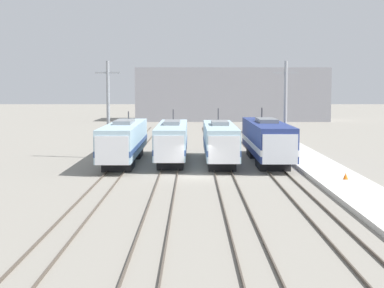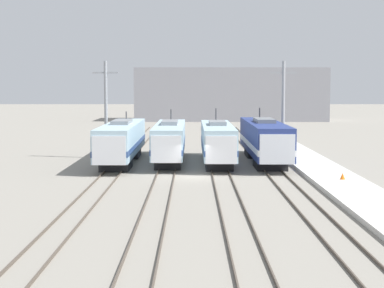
{
  "view_description": "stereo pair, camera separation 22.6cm",
  "coord_description": "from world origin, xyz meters",
  "px_view_note": "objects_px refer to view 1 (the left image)",
  "views": [
    {
      "loc": [
        -0.35,
        -50.64,
        7.27
      ],
      "look_at": [
        -0.2,
        2.01,
        2.46
      ],
      "focal_mm": 60.0,
      "sensor_mm": 36.0,
      "label": 1
    },
    {
      "loc": [
        -0.12,
        -50.64,
        7.27
      ],
      "look_at": [
        -0.2,
        2.01,
        2.46
      ],
      "focal_mm": 60.0,
      "sensor_mm": 36.0,
      "label": 2
    }
  ],
  "objects_px": {
    "catenary_tower_right": "(284,108)",
    "locomotive_center_right": "(218,142)",
    "locomotive_far_left": "(122,141)",
    "traffic_cone": "(344,176)",
    "locomotive_center_left": "(170,141)",
    "locomotive_far_right": "(265,140)",
    "catenary_tower_left": "(106,108)"
  },
  "relations": [
    {
      "from": "catenary_tower_right",
      "to": "locomotive_center_right",
      "type": "bearing_deg",
      "value": -144.24
    },
    {
      "from": "locomotive_far_left",
      "to": "traffic_cone",
      "type": "height_order",
      "value": "locomotive_far_left"
    },
    {
      "from": "catenary_tower_right",
      "to": "locomotive_far_left",
      "type": "bearing_deg",
      "value": -164.97
    },
    {
      "from": "locomotive_far_left",
      "to": "locomotive_center_left",
      "type": "bearing_deg",
      "value": 7.41
    },
    {
      "from": "locomotive_far_left",
      "to": "locomotive_center_right",
      "type": "height_order",
      "value": "locomotive_center_right"
    },
    {
      "from": "locomotive_far_right",
      "to": "locomotive_center_left",
      "type": "bearing_deg",
      "value": 179.04
    },
    {
      "from": "locomotive_far_right",
      "to": "traffic_cone",
      "type": "bearing_deg",
      "value": -71.59
    },
    {
      "from": "locomotive_far_left",
      "to": "traffic_cone",
      "type": "relative_size",
      "value": 39.43
    },
    {
      "from": "locomotive_center_left",
      "to": "catenary_tower_left",
      "type": "xyz_separation_m",
      "value": [
        -6.47,
        3.63,
        3.02
      ]
    },
    {
      "from": "traffic_cone",
      "to": "locomotive_far_right",
      "type": "bearing_deg",
      "value": 108.41
    },
    {
      "from": "locomotive_center_right",
      "to": "locomotive_far_left",
      "type": "bearing_deg",
      "value": 175.97
    },
    {
      "from": "locomotive_far_left",
      "to": "catenary_tower_right",
      "type": "height_order",
      "value": "catenary_tower_right"
    },
    {
      "from": "catenary_tower_right",
      "to": "catenary_tower_left",
      "type": "bearing_deg",
      "value": 180.0
    },
    {
      "from": "locomotive_center_right",
      "to": "catenary_tower_right",
      "type": "relative_size",
      "value": 1.7
    },
    {
      "from": "locomotive_center_left",
      "to": "catenary_tower_right",
      "type": "relative_size",
      "value": 1.82
    },
    {
      "from": "locomotive_center_right",
      "to": "locomotive_center_left",
      "type": "bearing_deg",
      "value": 164.84
    },
    {
      "from": "locomotive_center_left",
      "to": "catenary_tower_left",
      "type": "distance_m",
      "value": 8.01
    },
    {
      "from": "locomotive_center_left",
      "to": "locomotive_far_right",
      "type": "distance_m",
      "value": 8.98
    },
    {
      "from": "catenary_tower_right",
      "to": "locomotive_far_right",
      "type": "bearing_deg",
      "value": -120.7
    },
    {
      "from": "locomotive_center_right",
      "to": "locomotive_far_right",
      "type": "xyz_separation_m",
      "value": [
        4.49,
        1.07,
        0.08
      ]
    },
    {
      "from": "locomotive_far_right",
      "to": "traffic_cone",
      "type": "distance_m",
      "value": 13.81
    },
    {
      "from": "locomotive_center_right",
      "to": "catenary_tower_left",
      "type": "xyz_separation_m",
      "value": [
        -10.96,
        4.85,
        3.01
      ]
    },
    {
      "from": "locomotive_far_left",
      "to": "locomotive_center_left",
      "type": "distance_m",
      "value": 4.52
    },
    {
      "from": "locomotive_far_left",
      "to": "traffic_cone",
      "type": "xyz_separation_m",
      "value": [
        17.79,
        -12.59,
        -1.52
      ]
    },
    {
      "from": "locomotive_far_left",
      "to": "catenary_tower_left",
      "type": "distance_m",
      "value": 5.53
    },
    {
      "from": "locomotive_far_left",
      "to": "catenary_tower_left",
      "type": "height_order",
      "value": "catenary_tower_left"
    },
    {
      "from": "locomotive_far_left",
      "to": "locomotive_center_right",
      "type": "bearing_deg",
      "value": -4.03
    },
    {
      "from": "locomotive_center_left",
      "to": "traffic_cone",
      "type": "xyz_separation_m",
      "value": [
        13.31,
        -13.17,
        -1.48
      ]
    },
    {
      "from": "locomotive_center_right",
      "to": "catenary_tower_left",
      "type": "relative_size",
      "value": 1.7
    },
    {
      "from": "locomotive_far_right",
      "to": "traffic_cone",
      "type": "relative_size",
      "value": 39.5
    },
    {
      "from": "locomotive_center_left",
      "to": "catenary_tower_right",
      "type": "bearing_deg",
      "value": 17.95
    },
    {
      "from": "catenary_tower_left",
      "to": "locomotive_center_right",
      "type": "bearing_deg",
      "value": -23.88
    }
  ]
}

